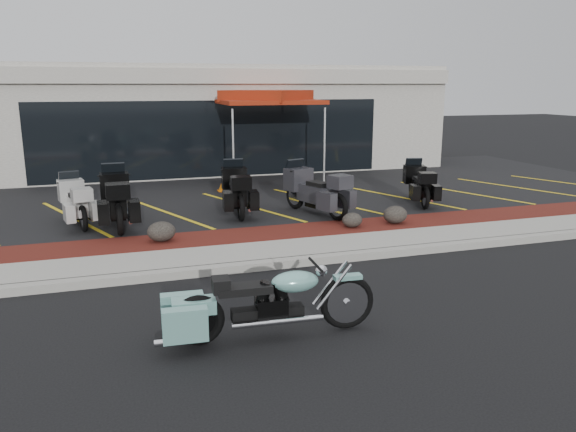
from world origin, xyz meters
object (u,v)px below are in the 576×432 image
object	(u,v)px
hero_cruiser	(347,295)
popup_canopy	(267,99)
touring_white	(71,195)
traffic_cone	(224,184)

from	to	relation	value
hero_cruiser	popup_canopy	world-z (taller)	popup_canopy
touring_white	hero_cruiser	bearing A→B (deg)	-164.80
hero_cruiser	traffic_cone	world-z (taller)	hero_cruiser
touring_white	popup_canopy	size ratio (longest dim) A/B	0.52
hero_cruiser	traffic_cone	size ratio (longest dim) A/B	6.91
popup_canopy	hero_cruiser	bearing A→B (deg)	-113.81
hero_cruiser	popup_canopy	bearing A→B (deg)	83.24
touring_white	traffic_cone	xyz separation A→B (m)	(4.21, 2.41, -0.37)
hero_cruiser	touring_white	bearing A→B (deg)	121.16
touring_white	popup_canopy	xyz separation A→B (m)	(6.08, 4.13, 2.13)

